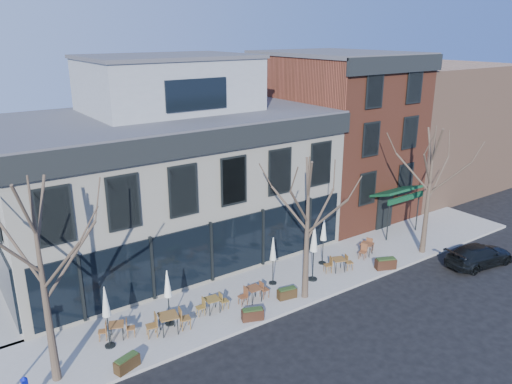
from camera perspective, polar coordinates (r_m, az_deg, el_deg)
ground at (r=26.34m, az=-5.11°, el=-10.50°), size 120.00×120.00×0.00m
sidewalk_front at (r=26.34m, az=3.51°, el=-10.27°), size 33.50×4.70×0.15m
corner_building at (r=28.80m, az=-10.32°, el=1.98°), size 18.39×10.39×11.10m
red_brick_building at (r=35.68m, az=8.89°, el=6.67°), size 8.20×11.78×11.18m
bg_building at (r=43.83m, az=17.52°, el=7.31°), size 12.00×12.00×10.00m
tree_corner at (r=19.13m, az=-23.15°, el=-9.29°), size 3.93×3.98×7.92m
tree_mid at (r=23.40m, az=5.89°, el=-4.04°), size 3.50×3.55×7.04m
tree_right at (r=29.71m, az=19.19°, el=0.33°), size 3.72×3.77×7.48m
parked_sedan at (r=30.61m, az=24.15°, el=-6.60°), size 4.41×2.26×1.22m
cafe_set_0 at (r=22.53m, az=-15.64°, el=-14.86°), size 1.57×0.95×0.81m
cafe_set_1 at (r=22.34m, az=-9.97°, el=-14.37°), size 2.02×0.93×1.03m
cafe_set_2 at (r=23.56m, az=-5.02°, el=-12.58°), size 1.63×0.70×0.84m
cafe_set_3 at (r=24.30m, az=-0.26°, el=-11.43°), size 1.67×0.68×0.88m
cafe_set_4 at (r=27.44m, az=9.42°, el=-8.04°), size 1.70×0.94×0.88m
cafe_set_5 at (r=29.60m, az=12.53°, el=-6.22°), size 1.69×1.05×0.88m
umbrella_0 at (r=21.30m, az=-16.79°, el=-12.25°), size 0.44×0.44×2.75m
umbrella_1 at (r=22.22m, az=-10.07°, el=-10.60°), size 0.42×0.42×2.64m
umbrella_2 at (r=25.24m, az=1.97°, el=-6.77°), size 0.41×0.41×2.57m
umbrella_3 at (r=25.61m, az=6.64°, el=-5.57°), size 0.50×0.50×3.11m
umbrella_4 at (r=27.55m, az=7.74°, el=-4.51°), size 0.43×0.43×2.71m
planter_0 at (r=20.76m, az=-14.53°, el=-18.38°), size 1.08×0.70×0.56m
planter_1 at (r=23.00m, az=-0.40°, el=-13.79°), size 1.06×0.72×0.55m
planter_2 at (r=24.68m, az=3.57°, el=-11.46°), size 1.00×0.54×0.53m
planter_3 at (r=28.27m, az=14.60°, el=-7.91°), size 1.20×0.85×0.63m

